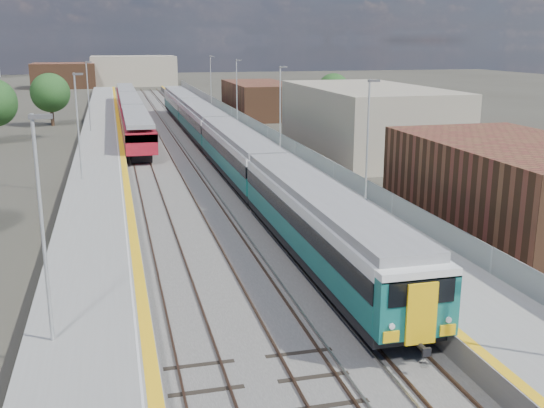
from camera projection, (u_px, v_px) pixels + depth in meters
name	position (u px, v px, depth m)	size (l,w,h in m)	color
ground	(195.00, 151.00, 63.19)	(320.00, 320.00, 0.00)	#47443A
ballast_bed	(170.00, 148.00, 65.00)	(10.50, 155.00, 0.06)	#565451
tracks	(174.00, 144.00, 66.70)	(8.96, 160.00, 0.17)	#4C3323
platform_right	(242.00, 140.00, 66.65)	(4.70, 155.00, 8.52)	slate
platform_left	(101.00, 146.00, 63.27)	(4.30, 155.00, 8.52)	slate
buildings	(59.00, 40.00, 139.45)	(72.00, 185.50, 40.00)	brown
green_train	(217.00, 134.00, 58.69)	(2.92, 81.13, 3.21)	black
red_train	(130.00, 110.00, 81.17)	(2.80, 56.83, 3.54)	black
tree_c	(50.00, 93.00, 80.80)	(4.94, 4.94, 6.70)	#382619
tree_d	(333.00, 90.00, 88.93)	(4.62, 4.62, 6.26)	#382619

